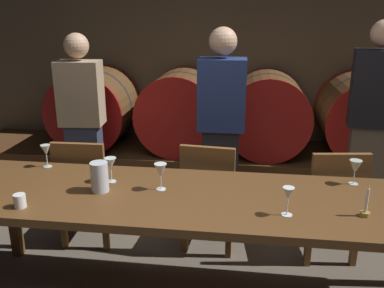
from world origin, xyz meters
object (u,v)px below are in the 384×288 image
at_px(wine_barrel_far_right, 362,116).
at_px(wine_glass_far_right, 355,168).
at_px(candle_center, 366,208).
at_px(wine_glass_center, 161,171).
at_px(pitcher, 100,177).
at_px(dining_table, 195,205).
at_px(guest_left, 83,122).
at_px(guest_right, 371,129).
at_px(chair_right, 332,199).
at_px(chair_center, 209,191).
at_px(wine_barrel_center_right, 267,113).
at_px(wine_glass_left, 111,164).
at_px(chair_left, 86,187).
at_px(cup_left, 20,201).
at_px(wine_glass_right, 288,195).
at_px(wine_glass_far_left, 46,151).
at_px(wine_barrel_far_left, 95,108).
at_px(wine_barrel_center_left, 181,111).
at_px(guest_center, 221,129).

height_order(wine_barrel_far_right, wine_glass_far_right, wine_barrel_far_right).
height_order(candle_center, wine_glass_center, candle_center).
xyz_separation_m(wine_barrel_far_right, pitcher, (-2.01, -1.98, 0.06)).
distance_m(dining_table, pitcher, 0.60).
distance_m(guest_left, wine_glass_far_right, 2.37).
relative_size(guest_right, candle_center, 9.33).
height_order(chair_right, wine_glass_far_right, wine_glass_far_right).
height_order(chair_center, pitcher, pitcher).
distance_m(wine_barrel_center_right, wine_glass_left, 2.12).
bearing_deg(chair_left, cup_left, 87.07).
distance_m(chair_right, wine_glass_right, 0.97).
distance_m(chair_center, wine_glass_far_left, 1.22).
distance_m(wine_barrel_far_left, chair_left, 1.46).
distance_m(wine_barrel_far_left, wine_glass_center, 2.22).
distance_m(chair_left, chair_center, 0.97).
xyz_separation_m(wine_barrel_center_left, wine_glass_far_left, (-0.69, -1.64, 0.08)).
bearing_deg(dining_table, wine_glass_far_left, 163.05).
height_order(chair_center, wine_glass_center, wine_glass_center).
relative_size(guest_right, wine_glass_far_right, 10.81).
bearing_deg(wine_barrel_far_right, wine_glass_left, -137.26).
xyz_separation_m(wine_barrel_far_left, dining_table, (1.34, -1.97, -0.10)).
bearing_deg(guest_left, guest_right, 172.17).
distance_m(wine_barrel_center_right, wine_glass_right, 2.15).
height_order(wine_barrel_center_left, wine_glass_right, wine_barrel_center_left).
relative_size(dining_table, wine_glass_right, 18.38).
xyz_separation_m(dining_table, cup_left, (-0.96, -0.28, 0.10)).
bearing_deg(pitcher, cup_left, -144.31).
xyz_separation_m(chair_center, wine_glass_center, (-0.25, -0.59, 0.39)).
relative_size(chair_center, wine_glass_far_right, 5.47).
distance_m(chair_center, pitcher, 0.97).
distance_m(wine_barrel_center_left, wine_glass_far_left, 1.78).
bearing_deg(candle_center, chair_left, 158.59).
relative_size(wine_barrel_center_left, cup_left, 10.60).
height_order(wine_barrel_center_right, chair_right, wine_barrel_center_right).
xyz_separation_m(wine_barrel_far_right, chair_center, (-1.40, -1.33, -0.30)).
relative_size(guest_left, candle_center, 8.67).
height_order(guest_right, wine_glass_right, guest_right).
bearing_deg(candle_center, wine_barrel_center_left, 122.50).
distance_m(wine_barrel_far_left, wine_barrel_far_right, 2.76).
xyz_separation_m(wine_barrel_center_right, pitcher, (-1.08, -1.98, 0.06)).
relative_size(wine_glass_right, cup_left, 2.09).
bearing_deg(chair_right, wine_glass_center, 17.86).
distance_m(chair_left, guest_right, 2.32).
distance_m(wine_barrel_center_right, cup_left, 2.68).
relative_size(dining_table, wine_glass_left, 18.43).
bearing_deg(guest_left, wine_barrel_center_left, -142.51).
relative_size(guest_center, cup_left, 21.52).
height_order(chair_left, wine_glass_center, wine_glass_center).
height_order(wine_barrel_center_left, pitcher, wine_barrel_center_left).
xyz_separation_m(wine_barrel_far_left, wine_barrel_center_right, (1.83, 0.00, 0.00)).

